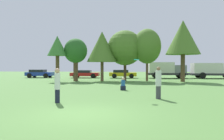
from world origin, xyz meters
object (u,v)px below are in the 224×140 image
Objects in this scene: person_thrower at (57,85)px; parked_car_red at (85,74)px; frisbee at (137,60)px; tree_3 at (125,48)px; tree_1 at (76,51)px; delivery_truck_white at (212,70)px; tree_0 at (57,47)px; bystander_sitting at (123,85)px; person_catcher at (158,83)px; parked_car_blue at (39,73)px; tree_4 at (147,46)px; tree_5 at (183,38)px; delivery_truck_grey at (166,69)px; parked_car_yellow at (122,74)px; tree_2 at (102,47)px.

person_thrower is 23.11m from parked_car_red.
tree_3 is at bearing 92.69° from frisbee.
tree_1 is 0.83× the size of tree_3.
frisbee is at bearing -119.41° from delivery_truck_white.
bystander_sitting is at bearing -48.89° from tree_0.
tree_0 is at bearing -71.38° from person_catcher.
parked_car_blue is at bearing 95.47° from person_thrower.
tree_0 is (-4.59, 14.93, 3.15)m from person_thrower.
tree_1 is 8.55m from tree_4.
tree_0 is 0.76× the size of tree_5.
delivery_truck_grey is at bearing 62.42° from tree_4.
parked_car_yellow is (-1.13, 21.17, -1.52)m from frisbee.
tree_0 is at bearing -173.06° from tree_4.
tree_3 is (7.86, 1.75, -0.06)m from tree_0.
tree_4 is (5.34, 0.47, 0.07)m from tree_2.
frisbee is at bearing -10.51° from person_catcher.
delivery_truck_grey is (4.05, 20.98, 0.40)m from person_catcher.
tree_2 reaches higher than bystander_sitting.
delivery_truck_grey is (11.88, 6.89, -2.24)m from tree_1.
parked_car_red is 1.08× the size of parked_car_yellow.
parked_car_blue is 25.71m from delivery_truck_white.
tree_4 is 1.56× the size of parked_car_yellow.
tree_3 is at bearing 8.94° from tree_1.
tree_3 is at bearing 169.69° from tree_4.
person_catcher is 15.15m from tree_2.
tree_3 is (-0.71, 15.17, 1.82)m from frisbee.
person_thrower is 0.28× the size of tree_4.
delivery_truck_white is (10.62, 21.08, 0.31)m from person_catcher.
tree_5 reaches higher than tree_1.
parked_car_blue is at bearing 179.57° from parked_car_red.
tree_5 reaches higher than parked_car_red.
delivery_truck_grey reaches higher than bystander_sitting.
frisbee is 4.91m from bystander_sitting.
tree_2 is 11.46m from delivery_truck_grey.
parked_car_blue is (-15.08, 21.27, -0.23)m from person_catcher.
tree_5 is at bearing -1.90° from tree_1.
parked_car_blue is at bearing 179.32° from delivery_truck_white.
delivery_truck_grey is at bearing 38.48° from tree_2.
tree_2 is 0.91× the size of delivery_truck_white.
parked_car_yellow is (-2.35, 21.01, -0.25)m from person_catcher.
frisbee is 0.05× the size of tree_2.
parked_car_red is at bearing 115.52° from tree_2.
tree_3 is 14.93m from parked_car_blue.
bystander_sitting is 0.22× the size of parked_car_red.
delivery_truck_grey is (6.41, -0.03, 0.64)m from parked_car_yellow.
tree_2 is at bearing -64.75° from parked_car_red.
delivery_truck_grey is at bearing -179.36° from delivery_truck_white.
bystander_sitting is at bearing -110.33° from delivery_truck_grey.
tree_0 is at bearing -56.83° from parked_car_blue.
bystander_sitting is 0.19× the size of tree_1.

